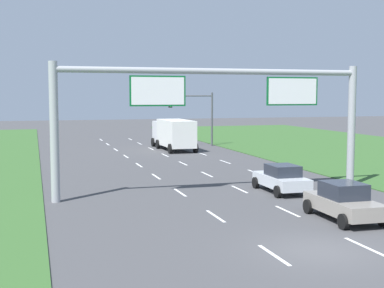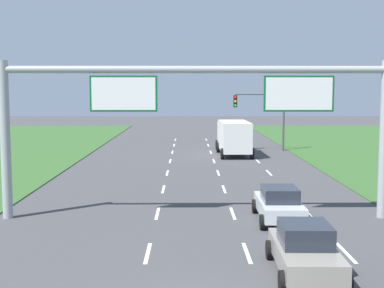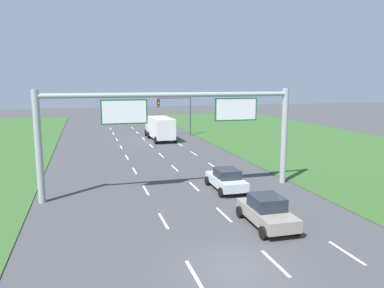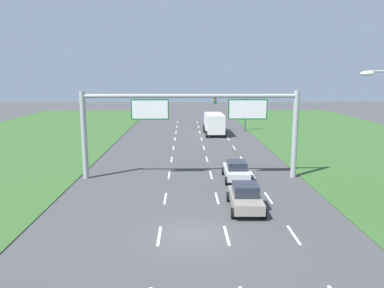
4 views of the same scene
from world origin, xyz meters
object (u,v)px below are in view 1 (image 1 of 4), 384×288
Objects in this scene: car_lead_silver at (282,178)px; sign_gantry at (218,103)px; box_truck at (173,133)px; traffic_light_mast at (194,109)px; car_near_red at (344,202)px.

sign_gantry is at bearing 169.99° from car_lead_silver.
box_truck is at bearing 81.45° from sign_gantry.
sign_gantry is at bearing -99.67° from box_truck.
traffic_light_mast is (2.97, 26.59, 3.10)m from car_lead_silver.
traffic_light_mast reaches higher than box_truck.
sign_gantry is at bearing -103.97° from traffic_light_mast.
box_truck is at bearing 90.77° from car_lead_silver.
car_near_red is 0.24× the size of sign_gantry.
car_lead_silver is at bearing -10.79° from sign_gantry.
sign_gantry reaches higher than car_lead_silver.
car_lead_silver is 5.44m from sign_gantry.
traffic_light_mast is at bearing 76.03° from sign_gantry.
box_truck is 23.70m from sign_gantry.
box_truck reaches higher than car_near_red.
car_near_red is 0.51× the size of box_truck.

